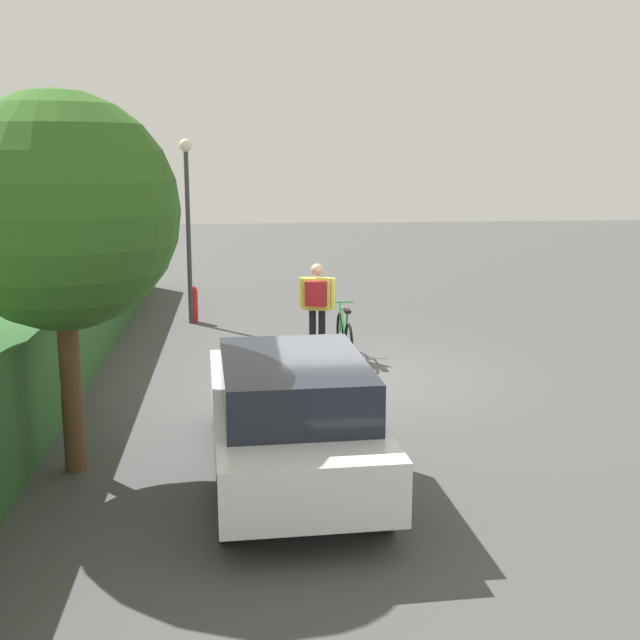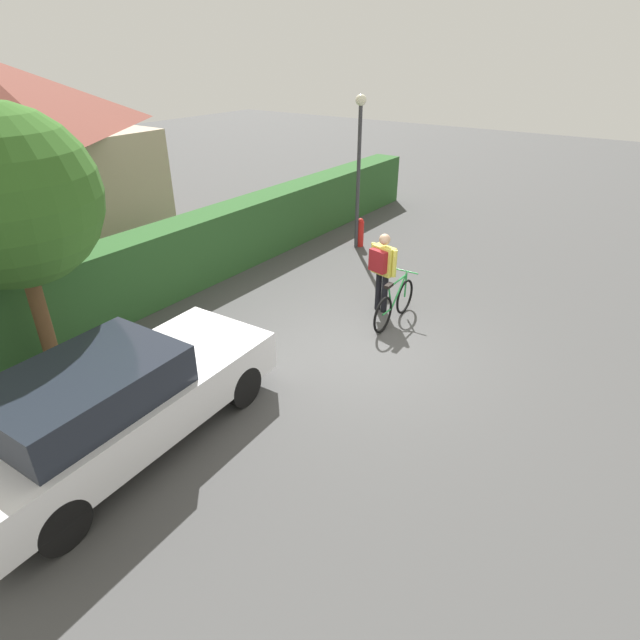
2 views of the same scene
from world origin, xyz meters
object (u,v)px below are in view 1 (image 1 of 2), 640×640
object	(u,v)px
parked_car_near	(290,412)
fire_hydrant	(193,304)
person_rider	(317,300)
street_lamp	(187,205)
tree_kerbside	(60,212)
bicycle	(344,336)

from	to	relation	value
parked_car_near	fire_hydrant	xyz separation A→B (m)	(9.05, 1.59, -0.38)
parked_car_near	person_rider	world-z (taller)	person_rider
street_lamp	parked_car_near	bearing A→B (deg)	-169.59
tree_kerbside	bicycle	bearing A→B (deg)	-37.51
tree_kerbside	fire_hydrant	size ratio (longest dim) A/B	5.46
parked_car_near	bicycle	bearing A→B (deg)	-13.65
parked_car_near	tree_kerbside	size ratio (longest dim) A/B	1.06
parked_car_near	street_lamp	bearing A→B (deg)	10.41
parked_car_near	person_rider	size ratio (longest dim) A/B	2.73
parked_car_near	street_lamp	distance (m)	9.25
parked_car_near	tree_kerbside	xyz separation A→B (m)	(0.47, 2.54, 2.27)
tree_kerbside	fire_hydrant	world-z (taller)	tree_kerbside
parked_car_near	street_lamp	size ratio (longest dim) A/B	1.17
bicycle	tree_kerbside	size ratio (longest dim) A/B	0.39
bicycle	person_rider	size ratio (longest dim) A/B	1.02
parked_car_near	person_rider	xyz separation A→B (m)	(5.82, -0.86, 0.25)
parked_car_near	bicycle	world-z (taller)	parked_car_near
person_rider	street_lamp	size ratio (longest dim) A/B	0.43
parked_car_near	street_lamp	xyz separation A→B (m)	(8.92, 1.64, 1.81)
parked_car_near	fire_hydrant	distance (m)	9.20
bicycle	street_lamp	size ratio (longest dim) A/B	0.44
bicycle	fire_hydrant	world-z (taller)	bicycle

